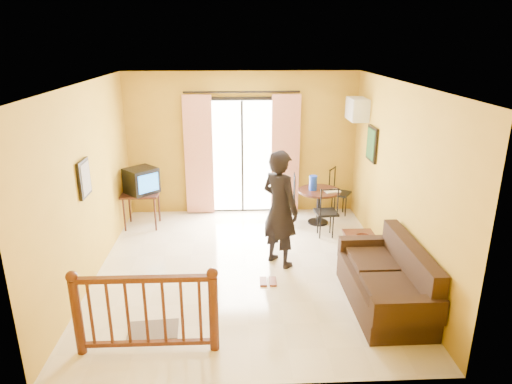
{
  "coord_description": "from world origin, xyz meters",
  "views": [
    {
      "loc": [
        -0.13,
        -6.3,
        3.39
      ],
      "look_at": [
        0.17,
        0.2,
        1.18
      ],
      "focal_mm": 32.0,
      "sensor_mm": 36.0,
      "label": 1
    }
  ],
  "objects_px": {
    "coffee_table": "(363,247)",
    "sofa": "(389,283)",
    "television": "(141,181)",
    "dining_table": "(319,197)",
    "standing_person": "(280,209)"
  },
  "relations": [
    {
      "from": "coffee_table",
      "to": "sofa",
      "type": "height_order",
      "value": "sofa"
    },
    {
      "from": "sofa",
      "to": "coffee_table",
      "type": "bearing_deg",
      "value": 89.59
    },
    {
      "from": "television",
      "to": "coffee_table",
      "type": "xyz_separation_m",
      "value": [
        3.72,
        -1.63,
        -0.64
      ]
    },
    {
      "from": "television",
      "to": "coffee_table",
      "type": "height_order",
      "value": "television"
    },
    {
      "from": "television",
      "to": "dining_table",
      "type": "relative_size",
      "value": 0.87
    },
    {
      "from": "coffee_table",
      "to": "standing_person",
      "type": "distance_m",
      "value": 1.47
    },
    {
      "from": "sofa",
      "to": "dining_table",
      "type": "bearing_deg",
      "value": 97.63
    },
    {
      "from": "dining_table",
      "to": "coffee_table",
      "type": "bearing_deg",
      "value": -75.76
    },
    {
      "from": "television",
      "to": "dining_table",
      "type": "height_order",
      "value": "television"
    },
    {
      "from": "dining_table",
      "to": "standing_person",
      "type": "height_order",
      "value": "standing_person"
    },
    {
      "from": "television",
      "to": "sofa",
      "type": "bearing_deg",
      "value": -81.13
    },
    {
      "from": "dining_table",
      "to": "sofa",
      "type": "distance_m",
      "value": 2.91
    },
    {
      "from": "television",
      "to": "coffee_table",
      "type": "bearing_deg",
      "value": -67.25
    },
    {
      "from": "television",
      "to": "sofa",
      "type": "relative_size",
      "value": 0.38
    },
    {
      "from": "coffee_table",
      "to": "standing_person",
      "type": "bearing_deg",
      "value": 179.04
    }
  ]
}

